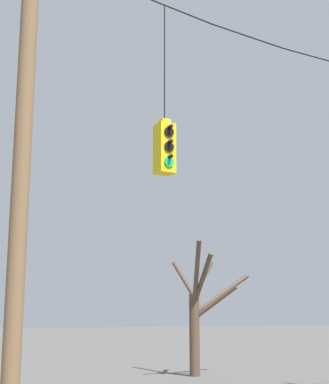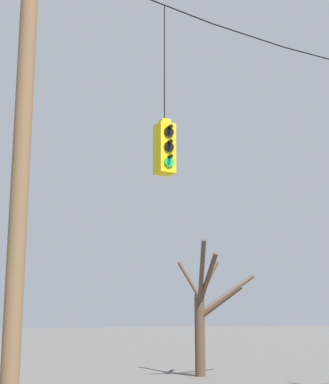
{
  "view_description": "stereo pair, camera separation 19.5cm",
  "coord_description": "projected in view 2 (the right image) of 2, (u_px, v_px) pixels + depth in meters",
  "views": [
    {
      "loc": [
        -9.55,
        -9.59,
        2.19
      ],
      "look_at": [
        -4.16,
        0.19,
        4.55
      ],
      "focal_mm": 55.0,
      "sensor_mm": 36.0,
      "label": 1
    },
    {
      "loc": [
        -9.38,
        -9.68,
        2.19
      ],
      "look_at": [
        -4.16,
        0.19,
        4.55
      ],
      "focal_mm": 55.0,
      "sensor_mm": 36.0,
      "label": 2
    }
  ],
  "objects": [
    {
      "name": "span_wire",
      "position": [
        317.0,
        48.0,
        14.13
      ],
      "size": [
        13.96,
        0.03,
        0.69
      ],
      "color": "black"
    },
    {
      "name": "traffic_light_over_intersection",
      "position": [
        165.0,
        147.0,
        11.59
      ],
      "size": [
        0.34,
        0.46,
        3.6
      ],
      "color": "yellow"
    },
    {
      "name": "utility_pole_left",
      "position": [
        21.0,
        169.0,
        10.15
      ],
      "size": [
        0.31,
        0.31,
        9.39
      ],
      "color": "brown",
      "rests_on": "ground_plane"
    },
    {
      "name": "bare_tree",
      "position": [
        204.0,
        310.0,
        22.25
      ],
      "size": [
        3.27,
        3.6,
        4.93
      ],
      "color": "brown",
      "rests_on": "ground_plane"
    }
  ]
}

